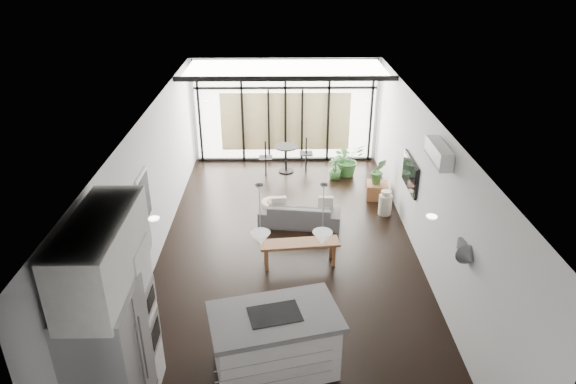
{
  "coord_description": "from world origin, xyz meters",
  "views": [
    {
      "loc": [
        -0.13,
        -8.35,
        5.46
      ],
      "look_at": [
        0.0,
        0.3,
        1.25
      ],
      "focal_mm": 32.0,
      "sensor_mm": 36.0,
      "label": 1
    }
  ],
  "objects_px": {
    "fridge": "(109,368)",
    "island": "(275,342)",
    "sofa": "(300,210)",
    "console_bench": "(300,253)",
    "tv": "(410,174)",
    "milk_can": "(385,202)",
    "pouf": "(274,210)"
  },
  "relations": [
    {
      "from": "fridge",
      "to": "island",
      "type": "bearing_deg",
      "value": 27.13
    },
    {
      "from": "sofa",
      "to": "console_bench",
      "type": "bearing_deg",
      "value": 95.51
    },
    {
      "from": "fridge",
      "to": "sofa",
      "type": "bearing_deg",
      "value": 64.86
    },
    {
      "from": "fridge",
      "to": "sofa",
      "type": "distance_m",
      "value": 5.73
    },
    {
      "from": "tv",
      "to": "island",
      "type": "bearing_deg",
      "value": -124.81
    },
    {
      "from": "sofa",
      "to": "milk_can",
      "type": "xyz_separation_m",
      "value": [
        1.91,
        0.42,
        -0.05
      ]
    },
    {
      "from": "milk_can",
      "to": "tv",
      "type": "distance_m",
      "value": 1.27
    },
    {
      "from": "console_bench",
      "to": "milk_can",
      "type": "xyz_separation_m",
      "value": [
        1.97,
        1.95,
        0.05
      ]
    },
    {
      "from": "console_bench",
      "to": "milk_can",
      "type": "height_order",
      "value": "milk_can"
    },
    {
      "from": "console_bench",
      "to": "island",
      "type": "bearing_deg",
      "value": -105.52
    },
    {
      "from": "fridge",
      "to": "sofa",
      "type": "relative_size",
      "value": 1.16
    },
    {
      "from": "tv",
      "to": "sofa",
      "type": "bearing_deg",
      "value": 172.25
    },
    {
      "from": "sofa",
      "to": "pouf",
      "type": "relative_size",
      "value": 3.24
    },
    {
      "from": "sofa",
      "to": "console_bench",
      "type": "distance_m",
      "value": 1.53
    },
    {
      "from": "island",
      "to": "console_bench",
      "type": "height_order",
      "value": "island"
    },
    {
      "from": "milk_can",
      "to": "tv",
      "type": "xyz_separation_m",
      "value": [
        0.28,
        -0.72,
        1.01
      ]
    },
    {
      "from": "sofa",
      "to": "pouf",
      "type": "bearing_deg",
      "value": -15.12
    },
    {
      "from": "fridge",
      "to": "console_bench",
      "type": "height_order",
      "value": "fridge"
    },
    {
      "from": "sofa",
      "to": "console_bench",
      "type": "height_order",
      "value": "sofa"
    },
    {
      "from": "island",
      "to": "pouf",
      "type": "bearing_deg",
      "value": 77.06
    },
    {
      "from": "island",
      "to": "sofa",
      "type": "height_order",
      "value": "island"
    },
    {
      "from": "fridge",
      "to": "milk_can",
      "type": "relative_size",
      "value": 3.5
    },
    {
      "from": "pouf",
      "to": "tv",
      "type": "height_order",
      "value": "tv"
    },
    {
      "from": "sofa",
      "to": "tv",
      "type": "height_order",
      "value": "tv"
    },
    {
      "from": "island",
      "to": "fridge",
      "type": "distance_m",
      "value": 2.22
    },
    {
      "from": "fridge",
      "to": "console_bench",
      "type": "distance_m",
      "value": 4.39
    },
    {
      "from": "pouf",
      "to": "tv",
      "type": "distance_m",
      "value": 3.0
    },
    {
      "from": "tv",
      "to": "console_bench",
      "type": "bearing_deg",
      "value": -151.32
    },
    {
      "from": "sofa",
      "to": "console_bench",
      "type": "xyz_separation_m",
      "value": [
        -0.06,
        -1.53,
        -0.1
      ]
    },
    {
      "from": "fridge",
      "to": "milk_can",
      "type": "xyz_separation_m",
      "value": [
        4.33,
        5.57,
        -0.71
      ]
    },
    {
      "from": "fridge",
      "to": "pouf",
      "type": "bearing_deg",
      "value": 70.91
    },
    {
      "from": "fridge",
      "to": "milk_can",
      "type": "distance_m",
      "value": 7.09
    }
  ]
}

